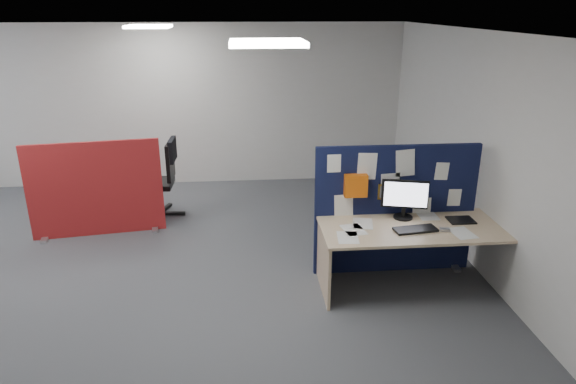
{
  "coord_description": "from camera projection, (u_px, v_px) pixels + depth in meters",
  "views": [
    {
      "loc": [
        1.79,
        -5.24,
        2.95
      ],
      "look_at": [
        2.26,
        0.09,
        1.0
      ],
      "focal_mm": 32.0,
      "sensor_mm": 36.0,
      "label": 1
    }
  ],
  "objects": [
    {
      "name": "floor",
      "position": [
        89.0,
        284.0,
        5.77
      ],
      "size": [
        9.0,
        9.0,
        0.0
      ],
      "primitive_type": "plane",
      "color": "#4C4E53",
      "rests_on": "ground"
    },
    {
      "name": "ceiling",
      "position": [
        51.0,
        34.0,
        4.84
      ],
      "size": [
        9.0,
        7.0,
        0.02
      ],
      "primitive_type": "cube",
      "color": "white",
      "rests_on": "wall_back"
    },
    {
      "name": "wall_back",
      "position": [
        136.0,
        107.0,
        8.58
      ],
      "size": [
        9.0,
        0.02,
        2.7
      ],
      "primitive_type": "cube",
      "color": "silver",
      "rests_on": "floor"
    },
    {
      "name": "wall_right",
      "position": [
        490.0,
        159.0,
        5.68
      ],
      "size": [
        0.02,
        7.0,
        2.7
      ],
      "primitive_type": "cube",
      "color": "silver",
      "rests_on": "floor"
    },
    {
      "name": "ceiling_lights",
      "position": [
        104.0,
        33.0,
        5.5
      ],
      "size": [
        4.1,
        4.1,
        0.04
      ],
      "color": "white",
      "rests_on": "ceiling"
    },
    {
      "name": "navy_divider",
      "position": [
        393.0,
        209.0,
        5.83
      ],
      "size": [
        1.84,
        0.3,
        1.52
      ],
      "color": "black",
      "rests_on": "floor"
    },
    {
      "name": "main_desk",
      "position": [
        412.0,
        238.0,
        5.57
      ],
      "size": [
        2.01,
        0.89,
        0.73
      ],
      "color": "tan",
      "rests_on": "floor"
    },
    {
      "name": "monitor_main",
      "position": [
        405.0,
        197.0,
        5.61
      ],
      "size": [
        0.5,
        0.21,
        0.44
      ],
      "rotation": [
        0.0,
        0.0,
        -0.25
      ],
      "color": "black",
      "rests_on": "main_desk"
    },
    {
      "name": "keyboard",
      "position": [
        415.0,
        229.0,
        5.37
      ],
      "size": [
        0.47,
        0.24,
        0.02
      ],
      "primitive_type": "cube",
      "rotation": [
        0.0,
        0.0,
        0.13
      ],
      "color": "black",
      "rests_on": "main_desk"
    },
    {
      "name": "mouse",
      "position": [
        445.0,
        230.0,
        5.36
      ],
      "size": [
        0.11,
        0.08,
        0.03
      ],
      "primitive_type": "cube",
      "rotation": [
        0.0,
        0.0,
        -0.19
      ],
      "color": "#A8A9AD",
      "rests_on": "main_desk"
    },
    {
      "name": "paper_tray",
      "position": [
        461.0,
        220.0,
        5.62
      ],
      "size": [
        0.28,
        0.22,
        0.01
      ],
      "primitive_type": "cube",
      "rotation": [
        0.0,
        0.0,
        -0.0
      ],
      "color": "black",
      "rests_on": "main_desk"
    },
    {
      "name": "red_divider",
      "position": [
        96.0,
        190.0,
        6.82
      ],
      "size": [
        1.72,
        0.3,
        1.3
      ],
      "rotation": [
        0.0,
        0.0,
        0.14
      ],
      "color": "maroon",
      "rests_on": "floor"
    },
    {
      "name": "office_chair",
      "position": [
        163.0,
        174.0,
        7.4
      ],
      "size": [
        0.74,
        0.77,
        1.16
      ],
      "rotation": [
        0.0,
        0.0,
        -0.02
      ],
      "color": "black",
      "rests_on": "floor"
    },
    {
      "name": "desk_papers",
      "position": [
        391.0,
        227.0,
        5.45
      ],
      "size": [
        1.45,
        0.81,
        0.0
      ],
      "color": "white",
      "rests_on": "main_desk"
    }
  ]
}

